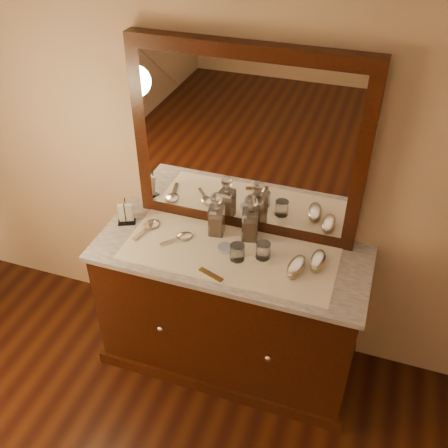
{
  "coord_description": "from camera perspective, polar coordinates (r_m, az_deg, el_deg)",
  "views": [
    {
      "loc": [
        0.62,
        0.03,
        2.55
      ],
      "look_at": [
        0.0,
        1.85,
        1.1
      ],
      "focal_mm": 40.83,
      "sensor_mm": 36.0,
      "label": 1
    }
  ],
  "objects": [
    {
      "name": "dresser_cabinet",
      "position": [
        2.94,
        0.64,
        -9.65
      ],
      "size": [
        1.4,
        0.55,
        0.82
      ],
      "primitive_type": "cube",
      "color": "black",
      "rests_on": "floor"
    },
    {
      "name": "knob_right",
      "position": [
        2.68,
        4.95,
        -14.72
      ],
      "size": [
        0.04,
        0.04,
        0.04
      ],
      "primitive_type": "sphere",
      "color": "silver",
      "rests_on": "dresser_cabinet"
    },
    {
      "name": "hand_mirror_outer",
      "position": [
        2.82,
        -8.33,
        -0.24
      ],
      "size": [
        0.1,
        0.22,
        0.02
      ],
      "color": "silver",
      "rests_on": "lace_runner"
    },
    {
      "name": "decanter_left",
      "position": [
        2.7,
        -0.83,
        0.66
      ],
      "size": [
        0.09,
        0.09,
        0.26
      ],
      "color": "brown",
      "rests_on": "lace_runner"
    },
    {
      "name": "knob_left",
      "position": [
        2.82,
        -7.15,
        -11.56
      ],
      "size": [
        0.04,
        0.04,
        0.04
      ],
      "primitive_type": "sphere",
      "color": "silver",
      "rests_on": "dresser_cabinet"
    },
    {
      "name": "tumblers",
      "position": [
        2.57,
        2.95,
        -3.08
      ],
      "size": [
        0.2,
        0.13,
        0.09
      ],
      "color": "white",
      "rests_on": "lace_runner"
    },
    {
      "name": "napkin_rack",
      "position": [
        2.86,
        -10.94,
        1.1
      ],
      "size": [
        0.11,
        0.09,
        0.15
      ],
      "color": "black",
      "rests_on": "marble_top"
    },
    {
      "name": "mirror_frame",
      "position": [
        2.56,
        2.54,
        8.92
      ],
      "size": [
        1.2,
        0.08,
        1.0
      ],
      "primitive_type": "cube",
      "color": "black",
      "rests_on": "marble_top"
    },
    {
      "name": "hand_mirror_inner",
      "position": [
        2.72,
        -4.77,
        -1.49
      ],
      "size": [
        0.16,
        0.18,
        0.02
      ],
      "color": "silver",
      "rests_on": "lace_runner"
    },
    {
      "name": "marble_top",
      "position": [
        2.65,
        0.7,
        -3.34
      ],
      "size": [
        1.44,
        0.59,
        0.03
      ],
      "primitive_type": "cube",
      "color": "silver",
      "rests_on": "dresser_cabinet"
    },
    {
      "name": "dresser_plinth",
      "position": [
        3.22,
        0.59,
        -14.17
      ],
      "size": [
        1.46,
        0.59,
        0.08
      ],
      "primitive_type": "cube",
      "color": "black",
      "rests_on": "floor"
    },
    {
      "name": "brush_near",
      "position": [
        2.53,
        8.09,
        -4.79
      ],
      "size": [
        0.1,
        0.18,
        0.05
      ],
      "color": "tan",
      "rests_on": "lace_runner"
    },
    {
      "name": "mirror_glass",
      "position": [
        2.53,
        2.31,
        8.58
      ],
      "size": [
        1.06,
        0.01,
        0.86
      ],
      "primitive_type": "cube",
      "color": "white",
      "rests_on": "marble_top"
    },
    {
      "name": "brush_far",
      "position": [
        2.59,
        10.46,
        -4.1
      ],
      "size": [
        0.07,
        0.16,
        0.05
      ],
      "color": "tan",
      "rests_on": "lace_runner"
    },
    {
      "name": "pin_dish",
      "position": [
        2.65,
        0.15,
        -2.7
      ],
      "size": [
        0.09,
        0.09,
        0.01
      ],
      "primitive_type": "cylinder",
      "rotation": [
        0.0,
        0.0,
        -0.14
      ],
      "color": "white",
      "rests_on": "lace_runner"
    },
    {
      "name": "comb",
      "position": [
        2.5,
        -1.47,
        -5.67
      ],
      "size": [
        0.14,
        0.07,
        0.01
      ],
      "primitive_type": "cube",
      "rotation": [
        0.0,
        0.0,
        -0.35
      ],
      "color": "brown",
      "rests_on": "lace_runner"
    },
    {
      "name": "lace_runner",
      "position": [
        2.63,
        0.57,
        -3.33
      ],
      "size": [
        1.1,
        0.45,
        0.0
      ],
      "primitive_type": "cube",
      "color": "white",
      "rests_on": "marble_top"
    },
    {
      "name": "decanter_right",
      "position": [
        2.66,
        2.95,
        0.21
      ],
      "size": [
        0.1,
        0.1,
        0.27
      ],
      "color": "brown",
      "rests_on": "lace_runner"
    }
  ]
}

